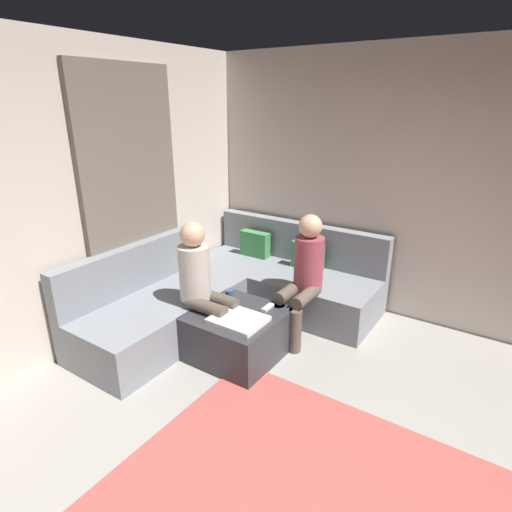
# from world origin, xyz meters

# --- Properties ---
(wall_back) EXTENTS (6.00, 0.12, 2.70)m
(wall_back) POSITION_xyz_m (0.00, 2.94, 1.35)
(wall_back) COLOR beige
(wall_back) RESTS_ON ground_plane
(curtain_panel) EXTENTS (0.06, 1.10, 2.50)m
(curtain_panel) POSITION_xyz_m (-2.84, 1.30, 1.25)
(curtain_panel) COLOR #726659
(curtain_panel) RESTS_ON ground_plane
(sectional_couch) EXTENTS (2.10, 2.55, 0.87)m
(sectional_couch) POSITION_xyz_m (-2.08, 1.88, 0.28)
(sectional_couch) COLOR gray
(sectional_couch) RESTS_ON ground_plane
(ottoman) EXTENTS (0.76, 0.76, 0.42)m
(ottoman) POSITION_xyz_m (-1.61, 1.30, 0.21)
(ottoman) COLOR #333338
(ottoman) RESTS_ON ground_plane
(folded_blanket) EXTENTS (0.44, 0.36, 0.04)m
(folded_blanket) POSITION_xyz_m (-1.51, 1.18, 0.44)
(folded_blanket) COLOR white
(folded_blanket) RESTS_ON ottoman
(coffee_mug) EXTENTS (0.08, 0.08, 0.10)m
(coffee_mug) POSITION_xyz_m (-1.83, 1.48, 0.47)
(coffee_mug) COLOR #334C72
(coffee_mug) RESTS_ON ottoman
(game_remote) EXTENTS (0.05, 0.15, 0.02)m
(game_remote) POSITION_xyz_m (-1.43, 1.52, 0.43)
(game_remote) COLOR white
(game_remote) RESTS_ON ottoman
(person_on_couch_back) EXTENTS (0.30, 0.60, 1.20)m
(person_on_couch_back) POSITION_xyz_m (-1.29, 1.93, 0.66)
(person_on_couch_back) COLOR brown
(person_on_couch_back) RESTS_ON ground_plane
(person_on_couch_side) EXTENTS (0.60, 0.30, 1.20)m
(person_on_couch_side) POSITION_xyz_m (-1.93, 1.24, 0.66)
(person_on_couch_side) COLOR brown
(person_on_couch_side) RESTS_ON ground_plane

